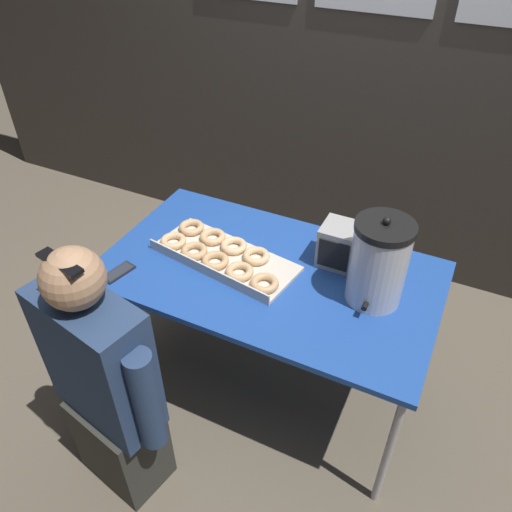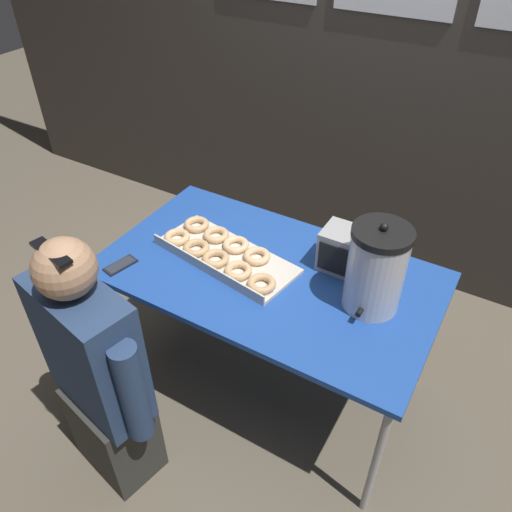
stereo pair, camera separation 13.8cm
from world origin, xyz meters
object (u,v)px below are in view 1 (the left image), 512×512
Objects in this scene: donut_box at (221,255)px; cell_phone at (118,272)px; person_seated at (106,387)px; space_heater at (339,245)px; coffee_urn at (379,263)px.

donut_box reaches higher than cell_phone.
person_seated is (0.23, -0.42, -0.17)m from cell_phone.
person_seated reaches higher than space_heater.
space_heater is 1.12m from person_seated.
cell_phone is at bearing -162.14° from coffee_urn.
coffee_urn is at bearing -125.27° from person_seated.
donut_box is at bearing -88.28° from person_seated.
coffee_urn is at bearing -37.94° from space_heater.
coffee_urn is 0.27m from space_heater.
space_heater is at bearing 43.26° from cell_phone.
donut_box is 0.56× the size of person_seated.
person_seated reaches higher than cell_phone.
space_heater reaches higher than cell_phone.
donut_box is 0.53m from space_heater.
coffee_urn is 1.16m from person_seated.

